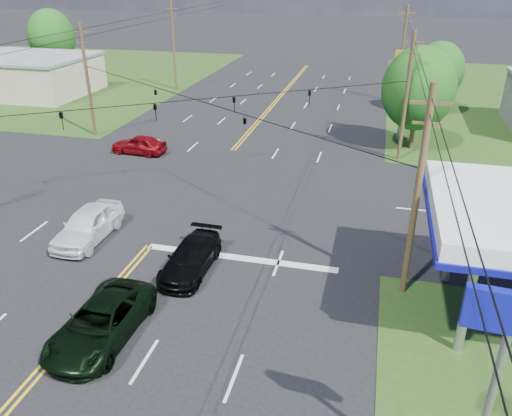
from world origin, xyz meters
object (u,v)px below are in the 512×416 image
(pole_ne, at_px, (406,96))
(pole_left_far, at_px, (174,45))
(pickup_dkgreen, at_px, (101,322))
(polesign_se, at_px, (504,350))
(suv_black, at_px, (191,258))
(pole_se, at_px, (417,193))
(pole_right_far, at_px, (402,54))
(tree_right_a, at_px, (419,89))
(pole_nw, at_px, (87,79))
(tree_far_l, at_px, (51,36))
(retail_nw, at_px, (20,76))
(tree_right_b, at_px, (438,71))
(pickup_white, at_px, (88,224))

(pole_ne, bearing_deg, pole_left_far, 143.84)
(pickup_dkgreen, height_order, polesign_se, polesign_se)
(pole_left_far, relative_size, suv_black, 2.07)
(pole_se, bearing_deg, pole_right_far, 90.00)
(tree_right_a, bearing_deg, pole_ne, -108.43)
(pole_ne, height_order, pickup_dkgreen, pole_ne)
(pole_nw, bearing_deg, pole_se, -34.70)
(pole_se, height_order, pole_left_far, pole_left_far)
(pole_nw, distance_m, tree_far_l, 29.83)
(retail_nw, distance_m, tree_right_b, 46.60)
(pickup_white, height_order, polesign_se, polesign_se)
(polesign_se, bearing_deg, pickup_white, 148.16)
(pole_ne, distance_m, tree_right_a, 3.16)
(polesign_se, bearing_deg, pole_left_far, 120.17)
(pole_right_far, bearing_deg, pole_nw, -143.84)
(pole_right_far, height_order, tree_right_b, pole_right_far)
(pickup_white, bearing_deg, tree_far_l, 125.15)
(pole_se, height_order, tree_right_a, pole_se)
(pole_nw, relative_size, suv_black, 1.97)
(retail_nw, distance_m, pole_nw, 21.60)
(pole_left_far, bearing_deg, retail_nw, -160.56)
(pickup_dkgreen, xyz_separation_m, polesign_se, (13.07, -3.95, 4.79))
(pole_left_far, height_order, tree_right_b, pole_left_far)
(tree_right_a, xyz_separation_m, pickup_dkgreen, (-12.68, -27.16, -4.10))
(pole_left_far, bearing_deg, pickup_white, -75.22)
(pickup_dkgreen, distance_m, suv_black, 5.78)
(pole_ne, height_order, polesign_se, pole_ne)
(pole_se, height_order, pole_ne, same)
(pole_left_far, bearing_deg, tree_far_l, 168.11)
(tree_right_a, relative_size, polesign_se, 1.14)
(tree_right_a, height_order, polesign_se, tree_right_a)
(tree_right_b, distance_m, tree_far_l, 49.17)
(retail_nw, xyz_separation_m, suv_black, (33.00, -31.63, -1.30))
(polesign_se, bearing_deg, retail_nw, 137.19)
(retail_nw, height_order, pole_nw, pole_nw)
(retail_nw, distance_m, pole_right_far, 43.53)
(retail_nw, relative_size, pole_left_far, 1.60)
(pole_ne, bearing_deg, polesign_se, -87.19)
(pole_nw, xyz_separation_m, polesign_se, (27.38, -28.11, 0.64))
(pole_right_far, xyz_separation_m, suv_black, (-10.00, -37.63, -4.47))
(pole_se, distance_m, pole_left_far, 45.22)
(pole_se, bearing_deg, tree_far_l, 137.66)
(retail_nw, xyz_separation_m, polesign_se, (44.38, -41.11, 3.55))
(pickup_dkgreen, bearing_deg, pole_nw, 121.96)
(pole_ne, height_order, tree_right_a, pole_ne)
(retail_nw, xyz_separation_m, pole_left_far, (17.00, 6.00, 3.17))
(pole_nw, distance_m, pole_ne, 26.00)
(tree_right_a, bearing_deg, pole_right_far, 93.58)
(pole_nw, relative_size, pole_right_far, 0.95)
(pole_left_far, bearing_deg, pole_nw, -90.00)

